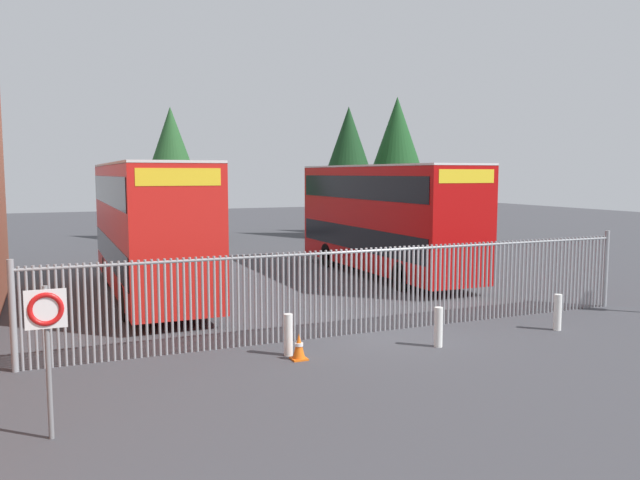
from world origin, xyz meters
name	(u,v)px	position (x,y,z in m)	size (l,w,h in m)	color
ground_plane	(278,283)	(0.00, 8.00, 0.00)	(100.00, 100.00, 0.00)	#3D3D42
palisade_fence	(368,287)	(-0.37, 0.00, 1.18)	(16.58, 0.14, 2.35)	gray
double_decker_bus_near_gate	(149,224)	(-4.81, 7.12, 2.42)	(2.54, 10.81, 4.42)	red
double_decker_bus_behind_fence_left	(384,215)	(4.51, 7.99, 2.42)	(2.54, 10.81, 4.42)	#B70C0C
bollard_near_left	(288,335)	(-2.98, -1.12, 0.47)	(0.20, 0.20, 0.95)	silver
bollard_center_front	(438,327)	(0.53, -1.86, 0.47)	(0.20, 0.20, 0.95)	silver
bollard_near_right	(558,312)	(4.30, -1.73, 0.47)	(0.20, 0.20, 0.95)	silver
traffic_cone_by_gate	(299,347)	(-2.88, -1.52, 0.29)	(0.34, 0.34, 0.59)	orange
speed_limit_sign_post	(47,327)	(-7.93, -3.94, 1.78)	(0.60, 0.14, 2.40)	slate
tree_tall_back	(349,154)	(10.01, 22.61, 5.30)	(4.23, 4.23, 8.33)	#4C3823
tree_short_side	(171,156)	(-0.82, 25.05, 5.14)	(4.14, 4.14, 8.11)	#4C3823
tree_mid_row	(397,152)	(13.82, 23.08, 5.55)	(5.06, 5.06, 9.17)	#4C3823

